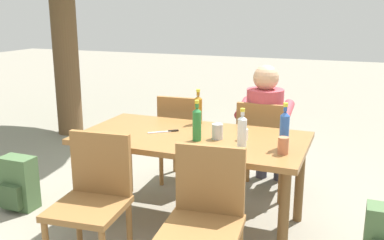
# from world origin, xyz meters

# --- Properties ---
(ground_plane) EXTENTS (24.00, 24.00, 0.00)m
(ground_plane) POSITION_xyz_m (0.00, 0.00, 0.00)
(ground_plane) COLOR gray
(dining_table) EXTENTS (1.69, 0.88, 0.72)m
(dining_table) POSITION_xyz_m (0.00, 0.00, 0.64)
(dining_table) COLOR olive
(dining_table) RESTS_ON ground_plane
(chair_far_right) EXTENTS (0.45, 0.45, 0.87)m
(chair_far_right) POSITION_xyz_m (0.38, 0.74, 0.49)
(chair_far_right) COLOR olive
(chair_far_right) RESTS_ON ground_plane
(chair_near_left) EXTENTS (0.48, 0.48, 0.87)m
(chair_near_left) POSITION_xyz_m (-0.39, -0.74, 0.49)
(chair_near_left) COLOR olive
(chair_near_left) RESTS_ON ground_plane
(chair_near_right) EXTENTS (0.48, 0.48, 0.87)m
(chair_near_right) POSITION_xyz_m (0.37, -0.74, 0.49)
(chair_near_right) COLOR olive
(chair_near_right) RESTS_ON ground_plane
(chair_far_left) EXTENTS (0.47, 0.47, 0.87)m
(chair_far_left) POSITION_xyz_m (-0.37, 0.74, 0.49)
(chair_far_left) COLOR olive
(chair_far_left) RESTS_ON ground_plane
(person_in_white_shirt) EXTENTS (0.47, 0.62, 1.18)m
(person_in_white_shirt) POSITION_xyz_m (0.38, 0.85, 0.66)
(person_in_white_shirt) COLOR #B7424C
(person_in_white_shirt) RESTS_ON ground_plane
(bottle_green) EXTENTS (0.06, 0.06, 0.30)m
(bottle_green) POSITION_xyz_m (0.08, -0.10, 0.85)
(bottle_green) COLOR #287A38
(bottle_green) RESTS_ON dining_table
(bottle_clear) EXTENTS (0.06, 0.06, 0.27)m
(bottle_clear) POSITION_xyz_m (0.42, -0.13, 0.84)
(bottle_clear) COLOR white
(bottle_clear) RESTS_ON dining_table
(bottle_blue) EXTENTS (0.06, 0.06, 0.32)m
(bottle_blue) POSITION_xyz_m (0.69, -0.06, 0.86)
(bottle_blue) COLOR #2D56A3
(bottle_blue) RESTS_ON dining_table
(bottle_amber) EXTENTS (0.06, 0.06, 0.29)m
(bottle_amber) POSITION_xyz_m (-0.08, 0.34, 0.85)
(bottle_amber) COLOR #996019
(bottle_amber) RESTS_ON dining_table
(cup_terracotta) EXTENTS (0.07, 0.07, 0.11)m
(cup_terracotta) POSITION_xyz_m (0.71, -0.18, 0.78)
(cup_terracotta) COLOR #BC6B47
(cup_terracotta) RESTS_ON dining_table
(cup_white) EXTENTS (0.07, 0.07, 0.08)m
(cup_white) POSITION_xyz_m (0.39, 0.03, 0.76)
(cup_white) COLOR white
(cup_white) RESTS_ON dining_table
(cup_steel) EXTENTS (0.08, 0.08, 0.11)m
(cup_steel) POSITION_xyz_m (0.20, -0.01, 0.78)
(cup_steel) COLOR #B2B7BC
(cup_steel) RESTS_ON dining_table
(table_knife) EXTENTS (0.20, 0.16, 0.01)m
(table_knife) POSITION_xyz_m (-0.22, 0.01, 0.73)
(table_knife) COLOR silver
(table_knife) RESTS_ON dining_table
(backpack_by_far_side) EXTENTS (0.28, 0.23, 0.45)m
(backpack_by_far_side) POSITION_xyz_m (-1.45, -0.28, 0.22)
(backpack_by_far_side) COLOR #47663D
(backpack_by_far_side) RESTS_ON ground_plane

